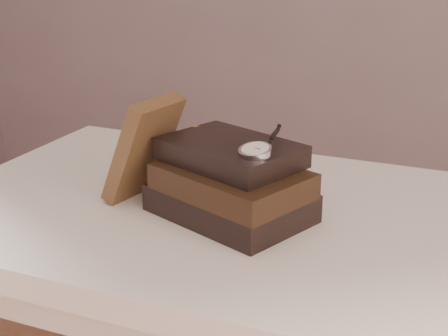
% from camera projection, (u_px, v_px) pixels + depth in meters
% --- Properties ---
extents(table, '(1.00, 0.60, 0.75)m').
position_uv_depth(table, '(250.00, 263.00, 1.04)').
color(table, silver).
rests_on(table, ground).
extents(book_stack, '(0.27, 0.23, 0.11)m').
position_uv_depth(book_stack, '(231.00, 183.00, 0.97)').
color(book_stack, black).
rests_on(book_stack, table).
extents(journal, '(0.11, 0.12, 0.17)m').
position_uv_depth(journal, '(143.00, 149.00, 1.02)').
color(journal, '#3E2917').
rests_on(journal, table).
extents(pocket_watch, '(0.06, 0.15, 0.02)m').
position_uv_depth(pocket_watch, '(257.00, 149.00, 0.90)').
color(pocket_watch, silver).
rests_on(pocket_watch, book_stack).
extents(eyeglasses, '(0.13, 0.14, 0.05)m').
position_uv_depth(eyeglasses, '(228.00, 152.00, 1.07)').
color(eyeglasses, silver).
rests_on(eyeglasses, book_stack).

